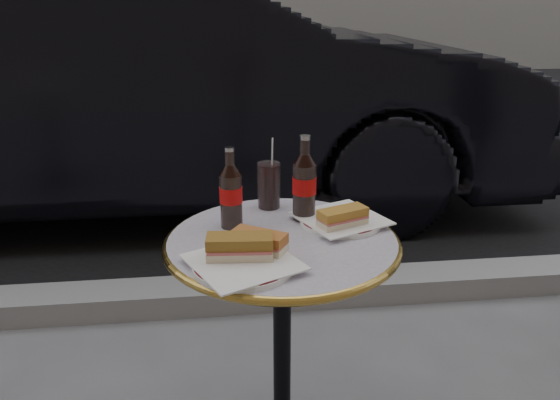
{
  "coord_description": "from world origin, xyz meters",
  "views": [
    {
      "loc": [
        -0.16,
        -1.3,
        1.32
      ],
      "look_at": [
        0.0,
        0.05,
        0.82
      ],
      "focal_mm": 35.0,
      "sensor_mm": 36.0,
      "label": 1
    }
  ],
  "objects": [
    {
      "name": "bistro_table",
      "position": [
        0.0,
        0.0,
        0.37
      ],
      "size": [
        0.62,
        0.62,
        0.73
      ],
      "primitive_type": null,
      "color": "#BAB2C4",
      "rests_on": "ground"
    },
    {
      "name": "cola_bottle_right",
      "position": [
        0.08,
        0.13,
        0.85
      ],
      "size": [
        0.08,
        0.08,
        0.24
      ],
      "primitive_type": null,
      "rotation": [
        0.0,
        0.0,
        -0.25
      ],
      "color": "black",
      "rests_on": "bistro_table"
    },
    {
      "name": "sandwich_right",
      "position": [
        0.17,
        0.03,
        0.77
      ],
      "size": [
        0.15,
        0.11,
        0.05
      ],
      "primitive_type": "cube",
      "rotation": [
        0.0,
        0.0,
        0.38
      ],
      "color": "#AF792C",
      "rests_on": "plate_right"
    },
    {
      "name": "cola_bottle_left",
      "position": [
        -0.13,
        0.09,
        0.85
      ],
      "size": [
        0.07,
        0.07,
        0.23
      ],
      "primitive_type": null,
      "rotation": [
        0.0,
        0.0,
        0.16
      ],
      "color": "black",
      "rests_on": "bistro_table"
    },
    {
      "name": "sandwich_left_b",
      "position": [
        -0.07,
        -0.1,
        0.77
      ],
      "size": [
        0.15,
        0.12,
        0.05
      ],
      "primitive_type": "cube",
      "rotation": [
        0.0,
        0.0,
        -0.56
      ],
      "color": "#AD622C",
      "rests_on": "plate_left"
    },
    {
      "name": "cola_glass",
      "position": [
        -0.01,
        0.23,
        0.8
      ],
      "size": [
        0.08,
        0.08,
        0.14
      ],
      "primitive_type": "cylinder",
      "rotation": [
        0.0,
        0.0,
        -0.18
      ],
      "color": "black",
      "rests_on": "bistro_table"
    },
    {
      "name": "sandwich_left_a",
      "position": [
        -0.12,
        -0.13,
        0.77
      ],
      "size": [
        0.16,
        0.08,
        0.05
      ],
      "primitive_type": "cube",
      "rotation": [
        0.0,
        0.0,
        -0.08
      ],
      "color": "olive",
      "rests_on": "plate_left"
    },
    {
      "name": "plate_right",
      "position": [
        0.17,
        0.08,
        0.74
      ],
      "size": [
        0.27,
        0.27,
        0.01
      ],
      "primitive_type": "cylinder",
      "rotation": [
        0.0,
        0.0,
        0.22
      ],
      "color": "white",
      "rests_on": "bistro_table"
    },
    {
      "name": "asphalt_road",
      "position": [
        0.0,
        5.0,
        0.0
      ],
      "size": [
        40.0,
        8.0,
        0.0
      ],
      "primitive_type": "cube",
      "color": "black",
      "rests_on": "ground"
    },
    {
      "name": "curb",
      "position": [
        0.0,
        0.9,
        0.05
      ],
      "size": [
        40.0,
        0.2,
        0.12
      ],
      "primitive_type": "cube",
      "color": "gray",
      "rests_on": "ground"
    },
    {
      "name": "plate_left",
      "position": [
        -0.11,
        -0.16,
        0.74
      ],
      "size": [
        0.29,
        0.29,
        0.01
      ],
      "primitive_type": "cylinder",
      "rotation": [
        0.0,
        0.0,
        0.27
      ],
      "color": "white",
      "rests_on": "bistro_table"
    },
    {
      "name": "parked_car",
      "position": [
        -0.58,
        2.3,
        0.8
      ],
      "size": [
        1.7,
        4.87,
        1.6
      ],
      "primitive_type": "imported",
      "rotation": [
        0.0,
        0.0,
        1.57
      ],
      "color": "black",
      "rests_on": "ground"
    }
  ]
}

